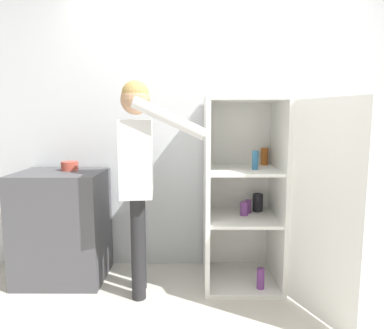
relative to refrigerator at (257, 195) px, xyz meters
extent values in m
plane|color=beige|center=(-0.33, -0.53, -0.77)|extent=(12.00, 12.00, 0.00)
cube|color=silver|center=(-0.33, 0.45, 0.50)|extent=(7.00, 0.06, 2.55)
cube|color=white|center=(-0.11, 0.08, -0.76)|extent=(0.63, 0.64, 0.04)
cube|color=white|center=(-0.11, 0.08, 0.76)|extent=(0.63, 0.64, 0.04)
cube|color=white|center=(-0.11, 0.38, 0.00)|extent=(0.63, 0.03, 1.49)
cube|color=white|center=(-0.40, 0.08, 0.00)|extent=(0.04, 0.64, 1.49)
cube|color=white|center=(0.19, 0.08, 0.00)|extent=(0.03, 0.64, 1.49)
cube|color=white|center=(-0.11, 0.08, -0.21)|extent=(0.56, 0.57, 0.02)
cube|color=white|center=(-0.11, 0.08, 0.19)|extent=(0.56, 0.57, 0.02)
cube|color=white|center=(0.36, -0.52, 0.00)|extent=(0.30, 0.59, 1.49)
cylinder|color=#723884|center=(0.02, -0.13, -0.66)|extent=(0.06, 0.06, 0.16)
cylinder|color=#723884|center=(-0.04, 0.18, -0.14)|extent=(0.05, 0.05, 0.12)
cylinder|color=black|center=(0.05, 0.24, -0.12)|extent=(0.09, 0.09, 0.16)
cylinder|color=#723884|center=(-0.08, 0.11, -0.15)|extent=(0.07, 0.07, 0.11)
cylinder|color=teal|center=(-0.02, 0.02, 0.28)|extent=(0.05, 0.05, 0.15)
cylinder|color=#9E4C19|center=(0.12, 0.30, 0.28)|extent=(0.06, 0.06, 0.15)
cylinder|color=#262628|center=(-0.95, -0.05, -0.37)|extent=(0.11, 0.11, 0.81)
cylinder|color=#262628|center=(-0.94, -0.22, -0.37)|extent=(0.11, 0.11, 0.81)
cube|color=silver|center=(-0.94, -0.13, 0.32)|extent=(0.28, 0.44, 0.57)
sphere|color=tan|center=(-0.94, -0.13, 0.75)|extent=(0.22, 0.22, 0.22)
sphere|color=#AD894C|center=(-0.94, -0.13, 0.79)|extent=(0.20, 0.20, 0.20)
cylinder|color=silver|center=(-0.97, 0.10, 0.29)|extent=(0.08, 0.08, 0.54)
cylinder|color=silver|center=(-0.68, -0.34, 0.61)|extent=(0.53, 0.14, 0.30)
cube|color=#4C4C51|center=(-1.64, 0.12, -0.30)|extent=(0.72, 0.56, 0.94)
cylinder|color=#B24738|center=(-1.59, 0.21, 0.20)|extent=(0.14, 0.14, 0.08)
camera|label=1|loc=(-0.51, -2.71, 0.62)|focal=32.00mm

